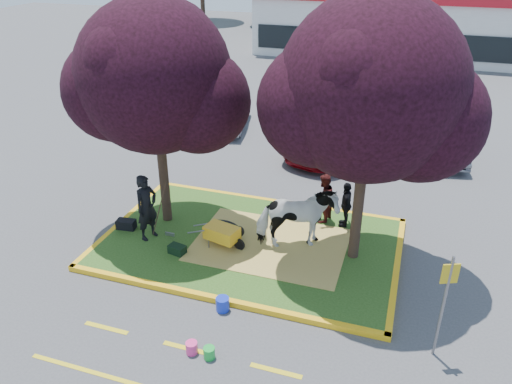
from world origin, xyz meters
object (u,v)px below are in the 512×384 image
(handler, at_px, (147,207))
(sign_post, at_px, (445,296))
(bucket_pink, at_px, (192,348))
(car_black, at_px, (144,102))
(bucket_green, at_px, (209,353))
(cow, at_px, (297,219))
(car_silver, at_px, (230,114))
(wheelbarrow, at_px, (222,233))
(bucket_blue, at_px, (223,304))
(calf, at_px, (223,229))

(handler, distance_m, sign_post, 8.10)
(bucket_pink, bearing_deg, handler, 129.61)
(car_black, bearing_deg, sign_post, -26.92)
(bucket_green, relative_size, bucket_pink, 0.97)
(cow, relative_size, handler, 1.10)
(car_silver, bearing_deg, car_black, -15.98)
(wheelbarrow, relative_size, car_silver, 0.43)
(cow, bearing_deg, bucket_blue, 136.08)
(cow, distance_m, car_silver, 10.35)
(cow, bearing_deg, car_black, 22.63)
(cow, relative_size, wheelbarrow, 1.29)
(cow, bearing_deg, bucket_pink, 140.82)
(calf, relative_size, bucket_pink, 3.90)
(wheelbarrow, distance_m, car_silver, 10.07)
(sign_post, bearing_deg, bucket_pink, 174.26)
(cow, height_order, handler, handler)
(bucket_pink, relative_size, bucket_blue, 0.80)
(calf, relative_size, car_silver, 0.28)
(calf, xyz_separation_m, car_silver, (-3.17, 8.96, 0.25))
(bucket_green, bearing_deg, car_silver, 109.01)
(car_silver, bearing_deg, bucket_blue, 98.52)
(car_silver, bearing_deg, bucket_pink, 95.97)
(cow, bearing_deg, bucket_green, 145.93)
(calf, height_order, wheelbarrow, wheelbarrow)
(bucket_pink, bearing_deg, bucket_blue, 85.30)
(calf, distance_m, bucket_pink, 4.43)
(handler, height_order, car_black, handler)
(wheelbarrow, bearing_deg, bucket_green, -58.84)
(bucket_green, xyz_separation_m, car_silver, (-4.58, 13.28, 0.50))
(handler, distance_m, bucket_green, 5.03)
(cow, xyz_separation_m, car_silver, (-5.32, 8.87, -0.42))
(calf, height_order, bucket_blue, calf)
(handler, xyz_separation_m, car_silver, (-1.20, 9.69, -0.49))
(wheelbarrow, xyz_separation_m, car_silver, (-3.38, 9.49, 0.05))
(cow, xyz_separation_m, handler, (-4.11, -0.81, 0.07))
(car_silver, bearing_deg, handler, 85.62)
(sign_post, height_order, car_silver, sign_post)
(wheelbarrow, bearing_deg, cow, 31.16)
(cow, height_order, wheelbarrow, cow)
(cow, bearing_deg, handler, 76.67)
(calf, xyz_separation_m, bucket_pink, (0.99, -4.31, -0.24))
(car_black, height_order, car_silver, car_silver)
(handler, xyz_separation_m, bucket_pink, (2.96, -3.58, -0.99))
(wheelbarrow, bearing_deg, bucket_blue, -54.82)
(calf, bearing_deg, bucket_blue, -63.90)
(cow, relative_size, bucket_green, 8.08)
(handler, height_order, bucket_blue, handler)
(cow, bearing_deg, calf, 67.74)
(wheelbarrow, relative_size, bucket_green, 6.28)
(bucket_blue, bearing_deg, calf, 111.46)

